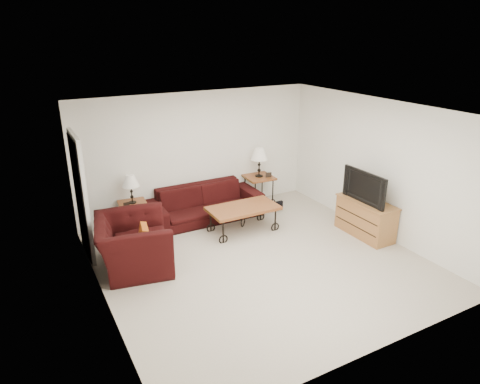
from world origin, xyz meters
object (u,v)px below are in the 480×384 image
(tv_stand, at_px, (365,218))
(lamp_left, at_px, (131,189))
(backpack, at_px, (275,201))
(side_table_right, at_px, (259,190))
(lamp_right, at_px, (259,162))
(television, at_px, (368,186))
(side_table_left, at_px, (134,216))
(coffee_table, at_px, (243,219))
(sofa, at_px, (205,203))
(armchair, at_px, (133,244))

(tv_stand, bearing_deg, lamp_left, 148.58)
(backpack, bearing_deg, side_table_right, 106.44)
(side_table_right, distance_m, lamp_right, 0.64)
(television, bearing_deg, tv_stand, 90.00)
(side_table_left, xyz_separation_m, tv_stand, (3.73, -2.28, 0.06))
(coffee_table, bearing_deg, side_table_right, 47.12)
(side_table_right, distance_m, television, 2.54)
(side_table_right, height_order, coffee_table, side_table_right)
(sofa, height_order, backpack, sofa)
(coffee_table, bearing_deg, sofa, 115.33)
(sofa, height_order, side_table_right, sofa)
(armchair, bearing_deg, side_table_left, -4.57)
(television, bearing_deg, coffee_table, -122.97)
(tv_stand, distance_m, backpack, 1.97)
(coffee_table, xyz_separation_m, armchair, (-2.19, -0.34, 0.17))
(lamp_right, height_order, coffee_table, lamp_right)
(lamp_left, bearing_deg, backpack, -9.84)
(lamp_right, distance_m, tv_stand, 2.54)
(lamp_right, bearing_deg, coffee_table, -132.88)
(armchair, height_order, television, television)
(sofa, bearing_deg, lamp_left, 172.67)
(sofa, bearing_deg, lamp_right, 7.43)
(side_table_left, distance_m, side_table_right, 2.78)
(side_table_left, relative_size, television, 0.55)
(side_table_left, distance_m, tv_stand, 4.37)
(sofa, relative_size, lamp_right, 3.65)
(sofa, xyz_separation_m, side_table_left, (-1.40, 0.18, -0.06))
(lamp_left, distance_m, backpack, 2.99)
(sofa, bearing_deg, backpack, -12.17)
(armchair, bearing_deg, lamp_left, -4.57)
(backpack, bearing_deg, tv_stand, -59.88)
(lamp_left, xyz_separation_m, coffee_table, (1.81, -1.05, -0.58))
(sofa, height_order, lamp_left, lamp_left)
(coffee_table, distance_m, tv_stand, 2.28)
(sofa, distance_m, side_table_left, 1.41)
(coffee_table, xyz_separation_m, backpack, (1.07, 0.55, -0.03))
(side_table_right, relative_size, tv_stand, 0.56)
(lamp_right, bearing_deg, armchair, -156.38)
(side_table_left, bearing_deg, lamp_left, 0.00)
(side_table_left, relative_size, lamp_left, 1.00)
(sofa, xyz_separation_m, lamp_left, (-1.40, 0.18, 0.49))
(side_table_left, xyz_separation_m, lamp_right, (2.78, -0.00, 0.68))
(side_table_left, bearing_deg, television, -31.56)
(side_table_right, xyz_separation_m, tv_stand, (0.95, -2.28, 0.02))
(side_table_right, height_order, lamp_left, lamp_left)
(side_table_left, bearing_deg, sofa, -7.33)
(television, bearing_deg, armchair, -102.35)
(side_table_right, xyz_separation_m, backpack, (0.10, -0.50, -0.10))
(sofa, height_order, coffee_table, sofa)
(side_table_left, height_order, lamp_left, lamp_left)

